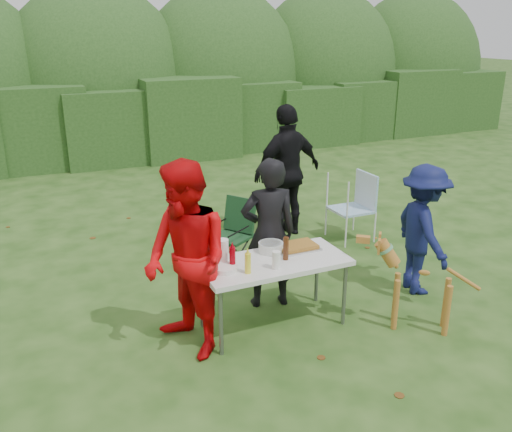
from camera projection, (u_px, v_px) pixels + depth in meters
name	position (u px, v px, depth m)	size (l,w,h in m)	color
ground	(265.00, 330.00, 5.58)	(80.00, 80.00, 0.00)	#1E4211
hedge_row	(114.00, 125.00, 12.17)	(22.00, 1.40, 1.70)	#23471C
shrub_backdrop	(99.00, 84.00, 13.30)	(20.00, 2.60, 3.20)	#3D6628
folding_table	(274.00, 265.00, 5.44)	(1.50, 0.70, 0.74)	silver
person_cook	(269.00, 234.00, 5.84)	(0.61, 0.40, 1.68)	black
person_red_jacket	(187.00, 261.00, 4.94)	(0.91, 0.71, 1.86)	red
person_black_puffy	(287.00, 171.00, 7.82)	(1.13, 0.47, 1.93)	black
child	(423.00, 230.00, 6.17)	(0.98, 0.56, 1.52)	#0F1545
dog	(423.00, 286.00, 5.47)	(1.00, 0.40, 0.95)	#A66C2A
camping_chair	(231.00, 233.00, 6.98)	(0.54, 0.54, 0.86)	#173D1E
lawn_chair	(351.00, 207.00, 7.81)	(0.58, 0.58, 0.98)	#408CC3
food_tray	(297.00, 248.00, 5.69)	(0.45, 0.30, 0.02)	#B7B7BA
focaccia_bread	(297.00, 246.00, 5.68)	(0.40, 0.26, 0.04)	#A06A25
mustard_bottle	(248.00, 263.00, 5.11)	(0.06, 0.06, 0.20)	yellow
ketchup_bottle	(232.00, 258.00, 5.21)	(0.06, 0.06, 0.22)	#8F000C
beer_bottle	(286.00, 248.00, 5.40)	(0.06, 0.06, 0.24)	#47230F
paper_towel_roll	(223.00, 252.00, 5.29)	(0.12, 0.12, 0.26)	white
cup_stack	(276.00, 260.00, 5.21)	(0.08, 0.08, 0.18)	white
pasta_bowl	(271.00, 247.00, 5.61)	(0.26, 0.26, 0.10)	silver
plate_stack	(225.00, 269.00, 5.18)	(0.24, 0.24, 0.05)	white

